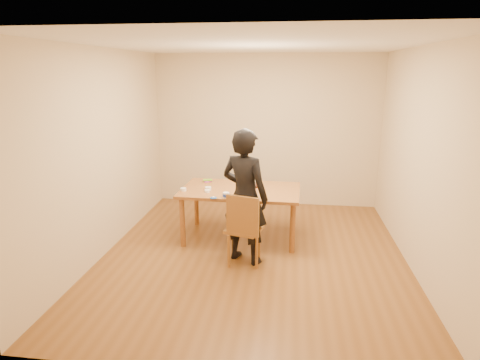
# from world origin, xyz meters

# --- Properties ---
(room_shell) EXTENTS (4.00, 4.50, 2.70)m
(room_shell) POSITION_xyz_m (0.00, 0.34, 1.35)
(room_shell) COLOR brown
(room_shell) RESTS_ON ground
(dining_table) EXTENTS (1.72, 1.06, 0.04)m
(dining_table) POSITION_xyz_m (-0.25, 0.57, 0.73)
(dining_table) COLOR brown
(dining_table) RESTS_ON floor
(dining_chair) EXTENTS (0.51, 0.51, 0.04)m
(dining_chair) POSITION_xyz_m (-0.10, -0.20, 0.45)
(dining_chair) COLOR brown
(dining_chair) RESTS_ON floor
(cake_plate) EXTENTS (0.30, 0.30, 0.02)m
(cake_plate) POSITION_xyz_m (-0.15, 0.73, 0.76)
(cake_plate) COLOR #AB190B
(cake_plate) RESTS_ON dining_table
(cake) EXTENTS (0.21, 0.21, 0.07)m
(cake) POSITION_xyz_m (-0.15, 0.73, 0.81)
(cake) COLOR white
(cake) RESTS_ON cake_plate
(frosting_dome) EXTENTS (0.20, 0.20, 0.03)m
(frosting_dome) POSITION_xyz_m (-0.15, 0.73, 0.85)
(frosting_dome) COLOR white
(frosting_dome) RESTS_ON cake
(frosting_tub) EXTENTS (0.09, 0.09, 0.08)m
(frosting_tub) POSITION_xyz_m (-0.39, 0.13, 0.79)
(frosting_tub) COLOR white
(frosting_tub) RESTS_ON dining_table
(frosting_lid) EXTENTS (0.09, 0.09, 0.01)m
(frosting_lid) POSITION_xyz_m (-0.55, 0.10, 0.76)
(frosting_lid) COLOR #1A4CAB
(frosting_lid) RESTS_ON dining_table
(frosting_dollop) EXTENTS (0.04, 0.04, 0.02)m
(frosting_dollop) POSITION_xyz_m (-0.55, 0.10, 0.77)
(frosting_dollop) COLOR white
(frosting_dollop) RESTS_ON frosting_lid
(ramekin_green) EXTENTS (0.07, 0.07, 0.04)m
(ramekin_green) POSITION_xyz_m (-0.69, 0.35, 0.77)
(ramekin_green) COLOR white
(ramekin_green) RESTS_ON dining_table
(ramekin_yellow) EXTENTS (0.09, 0.09, 0.04)m
(ramekin_yellow) POSITION_xyz_m (-0.70, 0.47, 0.77)
(ramekin_yellow) COLOR white
(ramekin_yellow) RESTS_ON dining_table
(ramekin_multi) EXTENTS (0.08, 0.08, 0.04)m
(ramekin_multi) POSITION_xyz_m (-1.05, 0.39, 0.77)
(ramekin_multi) COLOR white
(ramekin_multi) RESTS_ON dining_table
(candy_box_pink) EXTENTS (0.13, 0.11, 0.02)m
(candy_box_pink) POSITION_xyz_m (-0.80, 0.89, 0.76)
(candy_box_pink) COLOR #CD30A4
(candy_box_pink) RESTS_ON dining_table
(candy_box_green) EXTENTS (0.15, 0.10, 0.02)m
(candy_box_green) POSITION_xyz_m (-0.80, 0.90, 0.78)
(candy_box_green) COLOR #1B9623
(candy_box_green) RESTS_ON candy_box_pink
(spatula) EXTENTS (0.14, 0.06, 0.01)m
(spatula) POSITION_xyz_m (-0.33, 0.20, 0.75)
(spatula) COLOR black
(spatula) RESTS_ON dining_table
(person) EXTENTS (0.75, 0.64, 1.74)m
(person) POSITION_xyz_m (-0.10, -0.16, 0.87)
(person) COLOR black
(person) RESTS_ON floor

